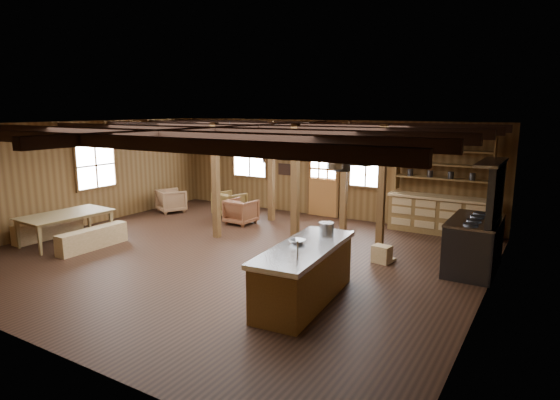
{
  "coord_description": "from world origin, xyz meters",
  "views": [
    {
      "loc": [
        5.89,
        -7.74,
        3.12
      ],
      "look_at": [
        0.67,
        0.9,
        1.14
      ],
      "focal_mm": 30.0,
      "sensor_mm": 36.0,
      "label": 1
    }
  ],
  "objects_px": {
    "commercial_range": "(477,237)",
    "armchair_c": "(171,201)",
    "kitchen_island": "(304,273)",
    "armchair_b": "(230,204)",
    "dining_table": "(68,228)",
    "armchair_a": "(241,212)"
  },
  "relations": [
    {
      "from": "commercial_range",
      "to": "kitchen_island",
      "type": "bearing_deg",
      "value": -125.64
    },
    {
      "from": "kitchen_island",
      "to": "dining_table",
      "type": "distance_m",
      "value": 6.39
    },
    {
      "from": "armchair_c",
      "to": "kitchen_island",
      "type": "bearing_deg",
      "value": 175.22
    },
    {
      "from": "armchair_b",
      "to": "armchair_c",
      "type": "bearing_deg",
      "value": 27.11
    },
    {
      "from": "armchair_b",
      "to": "armchair_c",
      "type": "height_order",
      "value": "armchair_b"
    },
    {
      "from": "kitchen_island",
      "to": "armchair_a",
      "type": "xyz_separation_m",
      "value": [
        -3.98,
        3.75,
        -0.13
      ]
    },
    {
      "from": "commercial_range",
      "to": "armchair_b",
      "type": "relative_size",
      "value": 2.73
    },
    {
      "from": "kitchen_island",
      "to": "armchair_b",
      "type": "relative_size",
      "value": 3.24
    },
    {
      "from": "kitchen_island",
      "to": "dining_table",
      "type": "bearing_deg",
      "value": 173.98
    },
    {
      "from": "armchair_b",
      "to": "kitchen_island",
      "type": "bearing_deg",
      "value": 151.13
    },
    {
      "from": "dining_table",
      "to": "armchair_a",
      "type": "bearing_deg",
      "value": -30.42
    },
    {
      "from": "commercial_range",
      "to": "armchair_c",
      "type": "height_order",
      "value": "commercial_range"
    },
    {
      "from": "kitchen_island",
      "to": "armchair_c",
      "type": "distance_m",
      "value": 7.73
    },
    {
      "from": "commercial_range",
      "to": "armchair_c",
      "type": "relative_size",
      "value": 2.82
    },
    {
      "from": "armchair_a",
      "to": "armchair_b",
      "type": "bearing_deg",
      "value": -31.71
    },
    {
      "from": "commercial_range",
      "to": "armchair_b",
      "type": "bearing_deg",
      "value": 169.2
    },
    {
      "from": "armchair_a",
      "to": "armchair_c",
      "type": "height_order",
      "value": "armchair_c"
    },
    {
      "from": "kitchen_island",
      "to": "dining_table",
      "type": "xyz_separation_m",
      "value": [
        -6.39,
        0.13,
        -0.13
      ]
    },
    {
      "from": "commercial_range",
      "to": "armchair_b",
      "type": "distance_m",
      "value": 7.1
    },
    {
      "from": "armchair_b",
      "to": "armchair_c",
      "type": "xyz_separation_m",
      "value": [
        -1.88,
        -0.47,
        -0.01
      ]
    },
    {
      "from": "commercial_range",
      "to": "armchair_a",
      "type": "distance_m",
      "value": 6.19
    },
    {
      "from": "kitchen_island",
      "to": "dining_table",
      "type": "height_order",
      "value": "kitchen_island"
    }
  ]
}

